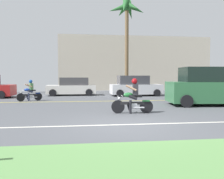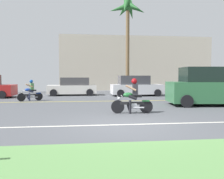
{
  "view_description": "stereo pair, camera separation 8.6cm",
  "coord_description": "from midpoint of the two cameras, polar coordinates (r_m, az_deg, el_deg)",
  "views": [
    {
      "loc": [
        -1.48,
        -7.54,
        1.56
      ],
      "look_at": [
        0.04,
        4.19,
        0.92
      ],
      "focal_mm": 38.59,
      "sensor_mm": 36.0,
      "label": 1
    },
    {
      "loc": [
        -1.4,
        -7.55,
        1.56
      ],
      "look_at": [
        0.04,
        4.19,
        0.92
      ],
      "focal_mm": 38.59,
      "sensor_mm": 36.0,
      "label": 2
    }
  ],
  "objects": [
    {
      "name": "building_far",
      "position": [
        29.26,
        5.39,
        6.05
      ],
      "size": [
        17.43,
        4.0,
        6.13
      ],
      "primitive_type": "cube",
      "color": "beige",
      "rests_on": "ground"
    },
    {
      "name": "ground",
      "position": [
        10.76,
        0.8,
        -5.33
      ],
      "size": [
        56.0,
        30.0,
        0.04
      ],
      "primitive_type": "cube",
      "color": "#4C4F54"
    },
    {
      "name": "grass_median",
      "position": [
        4.03,
        15.42,
        -19.29
      ],
      "size": [
        56.0,
        3.8,
        0.06
      ],
      "primitive_type": "cube",
      "color": "#5B8C4C",
      "rests_on": "ground"
    },
    {
      "name": "motorcyclist_distant",
      "position": [
        16.22,
        -18.64,
        -0.55
      ],
      "size": [
        1.46,
        0.85,
        1.35
      ],
      "color": "black",
      "rests_on": "ground"
    },
    {
      "name": "lane_line_near",
      "position": [
        7.89,
        3.73,
        -8.27
      ],
      "size": [
        50.4,
        0.12,
        0.01
      ],
      "primitive_type": "cube",
      "color": "silver",
      "rests_on": "ground"
    },
    {
      "name": "lane_line_far",
      "position": [
        15.22,
        -1.51,
        -2.76
      ],
      "size": [
        50.4,
        0.12,
        0.01
      ],
      "primitive_type": "cube",
      "color": "yellow",
      "rests_on": "ground"
    },
    {
      "name": "motorcyclist",
      "position": [
        10.2,
        5.09,
        -2.15
      ],
      "size": [
        1.77,
        0.58,
        1.48
      ],
      "color": "black",
      "rests_on": "ground"
    },
    {
      "name": "palm_tree_0",
      "position": [
        23.28,
        3.9,
        17.25
      ],
      "size": [
        3.5,
        3.45,
        8.7
      ],
      "color": "brown",
      "rests_on": "ground"
    },
    {
      "name": "parked_car_1",
      "position": [
        20.22,
        -9.14,
        0.61
      ],
      "size": [
        3.99,
        2.02,
        1.47
      ],
      "color": "white",
      "rests_on": "ground"
    },
    {
      "name": "parked_car_2",
      "position": [
        19.54,
        5.74,
        0.74
      ],
      "size": [
        4.1,
        2.04,
        1.63
      ],
      "color": "silver",
      "rests_on": "ground"
    },
    {
      "name": "suv_nearby",
      "position": [
        14.1,
        22.62,
        0.57
      ],
      "size": [
        4.78,
        2.63,
        2.06
      ],
      "color": "#2D663D",
      "rests_on": "ground"
    }
  ]
}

